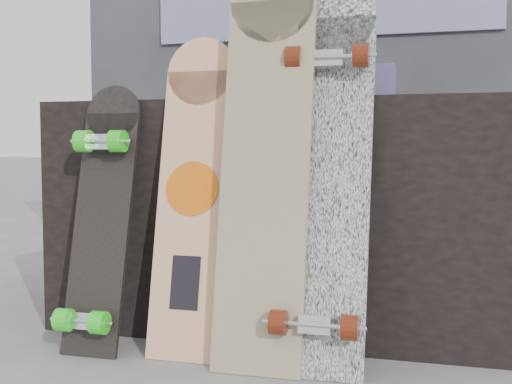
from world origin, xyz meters
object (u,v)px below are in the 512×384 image
(longboard_cascadia, at_px, (325,159))
(skateboard_dark, at_px, (100,214))
(longboard_geisha, at_px, (193,185))
(vendor_table, at_px, (285,215))
(longboard_celtic, at_px, (266,146))

(longboard_cascadia, distance_m, skateboard_dark, 0.73)
(longboard_geisha, distance_m, skateboard_dark, 0.31)
(vendor_table, bearing_deg, longboard_cascadia, -61.46)
(longboard_geisha, relative_size, skateboard_dark, 1.18)
(longboard_celtic, relative_size, longboard_cascadia, 1.04)
(longboard_geisha, distance_m, longboard_celtic, 0.28)
(longboard_geisha, bearing_deg, longboard_cascadia, -1.28)
(longboard_geisha, relative_size, longboard_cascadia, 0.85)
(vendor_table, xyz_separation_m, longboard_cascadia, (0.20, -0.38, 0.21))
(vendor_table, height_order, longboard_geisha, longboard_geisha)
(longboard_celtic, bearing_deg, longboard_geisha, 169.91)
(vendor_table, distance_m, skateboard_dark, 0.66)
(longboard_geisha, height_order, longboard_celtic, longboard_celtic)
(vendor_table, height_order, skateboard_dark, skateboard_dark)
(vendor_table, bearing_deg, skateboard_dark, -139.66)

